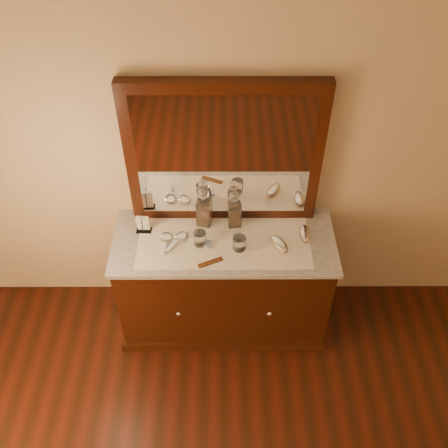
{
  "coord_description": "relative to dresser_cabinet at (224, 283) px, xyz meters",
  "views": [
    {
      "loc": [
        -0.0,
        -0.25,
        3.19
      ],
      "look_at": [
        0.0,
        1.85,
        1.1
      ],
      "focal_mm": 40.07,
      "sensor_mm": 36.0,
      "label": 1
    }
  ],
  "objects": [
    {
      "name": "comb",
      "position": [
        -0.08,
        -0.19,
        0.45
      ],
      "size": [
        0.16,
        0.09,
        0.01
      ],
      "primitive_type": "cube",
      "rotation": [
        0.0,
        0.0,
        0.42
      ],
      "color": "brown",
      "rests_on": "lace_runner"
    },
    {
      "name": "decanter_left",
      "position": [
        -0.13,
        0.16,
        0.56
      ],
      "size": [
        0.11,
        0.11,
        0.3
      ],
      "color": "brown",
      "rests_on": "lace_runner"
    },
    {
      "name": "pin_dish",
      "position": [
        -0.1,
        -0.04,
        0.45
      ],
      "size": [
        0.07,
        0.07,
        0.01
      ],
      "primitive_type": "cylinder",
      "rotation": [
        0.0,
        0.0,
        -0.04
      ],
      "color": "white",
      "rests_on": "lace_runner"
    },
    {
      "name": "lace_runner",
      "position": [
        0.0,
        -0.02,
        0.44
      ],
      "size": [
        1.1,
        0.45,
        0.0
      ],
      "primitive_type": "cube",
      "color": "white",
      "rests_on": "marble_top"
    },
    {
      "name": "napkin_rack",
      "position": [
        -0.52,
        0.09,
        0.5
      ],
      "size": [
        0.1,
        0.07,
        0.15
      ],
      "color": "black",
      "rests_on": "marble_top"
    },
    {
      "name": "dresser_cabinet",
      "position": [
        0.0,
        0.0,
        0.0
      ],
      "size": [
        1.4,
        0.55,
        0.82
      ],
      "primitive_type": "cube",
      "color": "black",
      "rests_on": "floor"
    },
    {
      "name": "knob_right",
      "position": [
        0.3,
        -0.28,
        0.04
      ],
      "size": [
        0.04,
        0.04,
        0.04
      ],
      "primitive_type": "sphere",
      "color": "silver",
      "rests_on": "dresser_cabinet"
    },
    {
      "name": "mirror_frame",
      "position": [
        0.0,
        0.25,
        0.94
      ],
      "size": [
        1.2,
        0.08,
        1.0
      ],
      "primitive_type": "cube",
      "color": "black",
      "rests_on": "marble_top"
    },
    {
      "name": "mirror_glass",
      "position": [
        0.0,
        0.21,
        0.94
      ],
      "size": [
        1.06,
        0.01,
        0.86
      ],
      "primitive_type": "cube",
      "color": "white",
      "rests_on": "marble_top"
    },
    {
      "name": "dresser_plinth",
      "position": [
        0.0,
        0.0,
        -0.37
      ],
      "size": [
        1.46,
        0.59,
        0.08
      ],
      "primitive_type": "cube",
      "color": "black",
      "rests_on": "floor"
    },
    {
      "name": "knob_left",
      "position": [
        -0.3,
        -0.28,
        0.04
      ],
      "size": [
        0.04,
        0.04,
        0.04
      ],
      "primitive_type": "sphere",
      "color": "silver",
      "rests_on": "dresser_cabinet"
    },
    {
      "name": "hand_mirror_inner",
      "position": [
        -0.29,
        0.01,
        0.45
      ],
      "size": [
        0.16,
        0.2,
        0.02
      ],
      "color": "silver",
      "rests_on": "lace_runner"
    },
    {
      "name": "tumblers",
      "position": [
        -0.03,
        -0.05,
        0.49
      ],
      "size": [
        0.33,
        0.13,
        0.1
      ],
      "color": "white",
      "rests_on": "lace_runner"
    },
    {
      "name": "brush_far",
      "position": [
        0.52,
        0.04,
        0.46
      ],
      "size": [
        0.07,
        0.15,
        0.04
      ],
      "color": "#93745A",
      "rests_on": "lace_runner"
    },
    {
      "name": "brush_near",
      "position": [
        0.35,
        -0.05,
        0.47
      ],
      "size": [
        0.14,
        0.17,
        0.04
      ],
      "color": "#93745A",
      "rests_on": "lace_runner"
    },
    {
      "name": "hand_mirror_outer",
      "position": [
        -0.37,
        -0.0,
        0.45
      ],
      "size": [
        0.08,
        0.2,
        0.02
      ],
      "color": "silver",
      "rests_on": "lace_runner"
    },
    {
      "name": "decanter_right",
      "position": [
        0.07,
        0.15,
        0.55
      ],
      "size": [
        0.09,
        0.09,
        0.28
      ],
      "color": "brown",
      "rests_on": "lace_runner"
    },
    {
      "name": "marble_top",
      "position": [
        0.0,
        0.0,
        0.42
      ],
      "size": [
        1.44,
        0.59,
        0.03
      ],
      "primitive_type": "cube",
      "color": "silver",
      "rests_on": "dresser_cabinet"
    }
  ]
}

